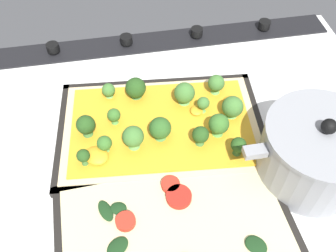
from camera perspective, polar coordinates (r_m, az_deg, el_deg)
The scene contains 7 objects.
ground_plane at distance 70.98cm, azimuth 2.97°, elevation -2.79°, with size 82.14×65.35×3.00cm, color white.
stove_control_panel at distance 89.73cm, azimuth -0.92°, elevation 12.92°, with size 78.86×7.00×2.60cm.
baking_tray_front at distance 70.73cm, azimuth -1.04°, elevation -0.51°, with size 40.33×28.64×1.30cm.
broccoli_pizza at distance 69.32cm, azimuth -0.69°, elevation 0.53°, with size 37.72×26.03×6.06cm.
baking_tray_back at distance 60.32cm, azimuth 1.10°, elevation -15.28°, with size 37.26×23.66×1.30cm.
veggie_pizza_back at distance 59.59cm, azimuth 0.99°, elevation -15.18°, with size 34.75×21.16×1.90cm.
cooking_pot at distance 65.82cm, azimuth 21.43°, elevation -3.69°, with size 25.20×18.36×13.25cm.
Camera 1 is at (10.96, 40.95, 55.43)cm, focal length 40.32 mm.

